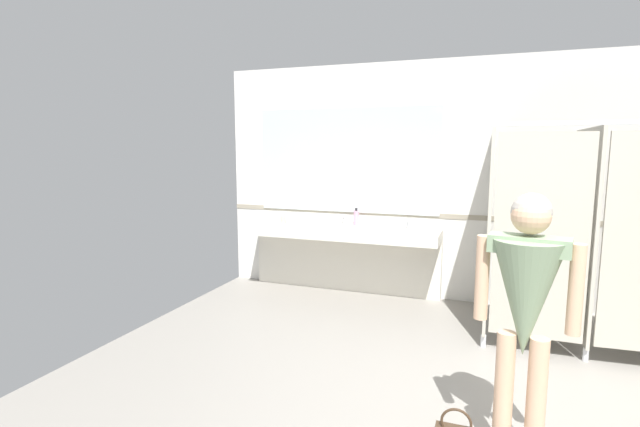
% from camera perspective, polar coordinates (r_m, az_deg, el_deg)
% --- Properties ---
extents(wall_back, '(7.46, 0.12, 2.93)m').
position_cam_1_polar(wall_back, '(5.94, 23.11, 3.34)').
color(wall_back, silver).
rests_on(wall_back, ground_plane).
extents(wall_back_tile_band, '(7.46, 0.01, 0.06)m').
position_cam_1_polar(wall_back_tile_band, '(5.92, 22.92, -0.70)').
color(wall_back_tile_band, '#9E937F').
rests_on(wall_back_tile_band, wall_back).
extents(vanity_counter, '(2.50, 0.56, 1.01)m').
position_cam_1_polar(vanity_counter, '(6.05, 2.61, -3.70)').
color(vanity_counter, silver).
rests_on(vanity_counter, ground_plane).
extents(mirror_panel, '(2.40, 0.02, 1.34)m').
position_cam_1_polar(mirror_panel, '(6.12, 3.23, 6.45)').
color(mirror_panel, silver).
rests_on(mirror_panel, wall_back).
extents(bathroom_stalls, '(1.78, 1.39, 2.11)m').
position_cam_1_polar(bathroom_stalls, '(5.10, 29.59, -1.86)').
color(bathroom_stalls, '#B2AD9E').
rests_on(bathroom_stalls, ground_plane).
extents(person_standing, '(0.57, 0.46, 1.63)m').
position_cam_1_polar(person_standing, '(2.98, 23.77, -9.31)').
color(person_standing, '#DBAD89').
rests_on(person_standing, ground_plane).
extents(soap_dispenser, '(0.07, 0.07, 0.22)m').
position_cam_1_polar(soap_dispenser, '(6.02, 4.42, -0.51)').
color(soap_dispenser, '#D899B2').
rests_on(soap_dispenser, vanity_counter).
extents(paper_cup, '(0.07, 0.07, 0.10)m').
position_cam_1_polar(paper_cup, '(6.16, -4.51, -0.75)').
color(paper_cup, beige).
rests_on(paper_cup, vanity_counter).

